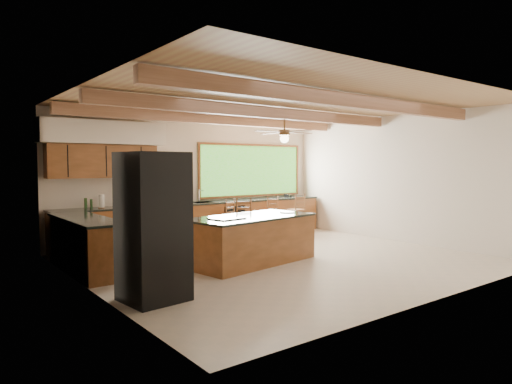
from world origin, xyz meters
TOP-DOWN VIEW (x-y plane):
  - ground at (0.00, 0.00)m, footprint 7.20×7.20m
  - room_shell at (-0.17, 0.65)m, footprint 7.27×6.54m
  - counter_run at (-0.82, 2.52)m, footprint 7.12×3.10m
  - island at (-0.61, 0.17)m, footprint 2.67×1.58m
  - refrigerator at (-3.06, -0.94)m, footprint 0.85×0.83m
  - bar_stool_a at (0.22, 1.54)m, footprint 0.52×0.53m
  - bar_stool_b at (0.32, 2.40)m, footprint 0.45×0.45m
  - bar_stool_c at (1.70, 2.40)m, footprint 0.43×0.43m
  - bar_stool_d at (2.30, 2.07)m, footprint 0.40×0.40m

SIDE VIEW (x-z plane):
  - ground at x=0.00m, z-range 0.00..0.00m
  - island at x=-0.61m, z-range -0.01..0.89m
  - counter_run at x=-0.82m, z-range -0.17..1.10m
  - bar_stool_b at x=0.32m, z-range 0.09..1.11m
  - bar_stool_c at x=1.70m, z-range 0.09..1.12m
  - bar_stool_d at x=2.30m, z-range 0.10..1.18m
  - bar_stool_a at x=0.22m, z-range 0.10..1.20m
  - refrigerator at x=-3.06m, z-range 0.00..2.00m
  - room_shell at x=-0.17m, z-range 0.70..3.72m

